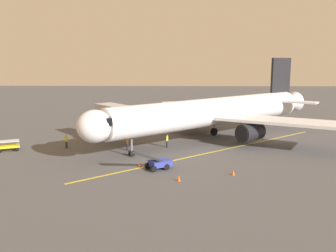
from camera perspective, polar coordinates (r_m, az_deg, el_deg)
ground_plane at (r=53.75m, az=7.93°, el=-2.08°), size 220.00×220.00×0.00m
apron_lead_in_line at (r=47.10m, az=7.45°, el=-3.79°), size 30.70×26.00×0.01m
airplane at (r=52.41m, az=7.06°, el=2.07°), size 33.69×32.24×11.50m
jet_bridge at (r=49.48m, az=-6.63°, el=1.33°), size 8.94×9.98×5.40m
ground_crew_marshaller at (r=47.16m, az=-6.18°, el=-2.65°), size 0.30×0.43×1.71m
ground_crew_wing_walker at (r=49.79m, az=-15.19°, el=-2.27°), size 0.47×0.41×1.71m
ground_crew_loader at (r=48.46m, az=-0.12°, el=-2.24°), size 0.29×0.42×1.71m
belt_loader_near_nose at (r=38.97m, az=-1.56°, el=-5.57°), size 4.54×3.39×2.32m
baggage_cart_portside at (r=50.81m, az=-23.09°, el=-2.75°), size 2.94×2.36×1.27m
safety_cone_nose_left at (r=40.00m, az=-4.33°, el=-5.84°), size 0.32×0.32×0.55m
safety_cone_nose_right at (r=37.72m, az=9.89°, el=-6.94°), size 0.32×0.32×0.55m
safety_cone_wing_port at (r=53.32m, az=-13.60°, el=-2.07°), size 0.32×0.32×0.55m
safety_cone_wing_starboard at (r=35.40m, az=1.66°, el=-7.93°), size 0.32×0.32×0.55m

